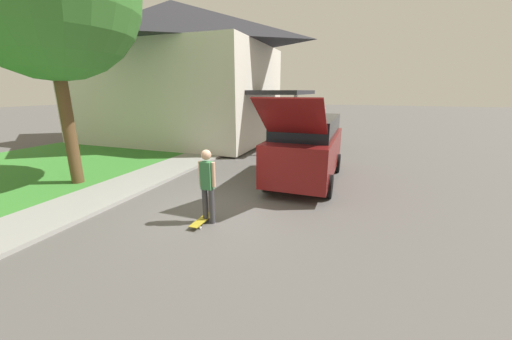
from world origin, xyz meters
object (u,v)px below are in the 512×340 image
Objects in this scene: suv_parked at (307,147)px; skateboard at (202,220)px; car_down_street at (295,123)px; skateboarder at (207,183)px.

skateboard is at bearing -111.51° from suv_parked.
skateboard is at bearing -85.50° from car_down_street.
skateboarder is (-1.50, -4.00, -0.19)m from suv_parked.
suv_parked reaches higher than skateboarder.
skateboarder is at bearing -85.02° from car_down_street.
suv_parked is 4.54m from skateboard.
car_down_street is at bearing 104.28° from suv_parked.
suv_parked is 11.38m from car_down_street.
skateboard is at bearing -139.91° from skateboarder.
car_down_street is at bearing 94.98° from skateboarder.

